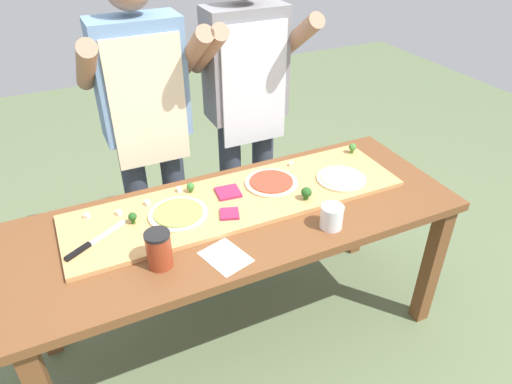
{
  "coord_description": "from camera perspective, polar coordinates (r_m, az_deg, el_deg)",
  "views": [
    {
      "loc": [
        -0.63,
        -1.48,
        1.91
      ],
      "look_at": [
        0.1,
        0.05,
        0.8
      ],
      "focal_mm": 32.74,
      "sensor_mm": 36.0,
      "label": 1
    }
  ],
  "objects": [
    {
      "name": "broccoli_floret_back_mid",
      "position": [
        2.43,
        11.7,
        5.35
      ],
      "size": [
        0.04,
        0.04,
        0.05
      ],
      "color": "#487A23",
      "rests_on": "cutting_board"
    },
    {
      "name": "pizza_whole_pesto_green",
      "position": [
        1.96,
        -9.48,
        -2.61
      ],
      "size": [
        0.25,
        0.25,
        0.02
      ],
      "color": "beige",
      "rests_on": "cutting_board"
    },
    {
      "name": "cook_right",
      "position": [
        2.45,
        -1.16,
        11.46
      ],
      "size": [
        0.54,
        0.39,
        1.67
      ],
      "color": "#333847",
      "rests_on": "ground"
    },
    {
      "name": "cheese_crumble_d",
      "position": [
        2.04,
        -19.98,
        -2.75
      ],
      "size": [
        0.03,
        0.03,
        0.02
      ],
      "primitive_type": "cube",
      "rotation": [
        0.0,
        0.0,
        0.83
      ],
      "color": "white",
      "rests_on": "cutting_board"
    },
    {
      "name": "cheese_crumble_b",
      "position": [
        2.11,
        -9.4,
        0.31
      ],
      "size": [
        0.02,
        0.02,
        0.02
      ],
      "primitive_type": "cube",
      "rotation": [
        0.0,
        0.0,
        0.25
      ],
      "color": "white",
      "rests_on": "cutting_board"
    },
    {
      "name": "cutting_board",
      "position": [
        2.05,
        -2.19,
        -0.98
      ],
      "size": [
        1.49,
        0.41,
        0.02
      ],
      "primitive_type": "cube",
      "color": "tan",
      "rests_on": "prep_table"
    },
    {
      "name": "sauce_jar",
      "position": [
        1.72,
        -11.77,
        -6.89
      ],
      "size": [
        0.09,
        0.09,
        0.15
      ],
      "color": "#99381E",
      "rests_on": "prep_table"
    },
    {
      "name": "flour_cup",
      "position": [
        1.91,
        9.22,
        -3.14
      ],
      "size": [
        0.09,
        0.09,
        0.1
      ],
      "color": "white",
      "rests_on": "prep_table"
    },
    {
      "name": "broccoli_floret_front_left",
      "position": [
        2.03,
        6.17,
        -0.08
      ],
      "size": [
        0.05,
        0.05,
        0.06
      ],
      "color": "#2C5915",
      "rests_on": "cutting_board"
    },
    {
      "name": "recipe_note",
      "position": [
        1.77,
        -3.73,
        -7.91
      ],
      "size": [
        0.18,
        0.21,
        0.0
      ],
      "primitive_type": "cube",
      "rotation": [
        0.0,
        0.0,
        0.29
      ],
      "color": "white",
      "rests_on": "prep_table"
    },
    {
      "name": "chefs_knife",
      "position": [
        1.89,
        -19.84,
        -6.07
      ],
      "size": [
        0.26,
        0.16,
        0.02
      ],
      "color": "#B7BABF",
      "rests_on": "cutting_board"
    },
    {
      "name": "broccoli_floret_back_right",
      "position": [
        1.94,
        -14.85,
        -2.98
      ],
      "size": [
        0.04,
        0.04,
        0.05
      ],
      "color": "#2C5915",
      "rests_on": "cutting_board"
    },
    {
      "name": "cheese_crumble_a",
      "position": [
        2.02,
        -16.44,
        -2.44
      ],
      "size": [
        0.03,
        0.03,
        0.02
      ],
      "primitive_type": "cube",
      "rotation": [
        0.0,
        0.0,
        0.59
      ],
      "color": "white",
      "rests_on": "cutting_board"
    },
    {
      "name": "broccoli_floret_center_right",
      "position": [
        2.09,
        -7.99,
        0.62
      ],
      "size": [
        0.04,
        0.04,
        0.05
      ],
      "color": "#3F7220",
      "rests_on": "cutting_board"
    },
    {
      "name": "cheese_crumble_c",
      "position": [
        2.05,
        -13.15,
        -1.29
      ],
      "size": [
        0.03,
        0.03,
        0.02
      ],
      "primitive_type": "cube",
      "rotation": [
        0.0,
        0.0,
        0.43
      ],
      "color": "white",
      "rests_on": "cutting_board"
    },
    {
      "name": "cheese_crumble_e",
      "position": [
        2.28,
        4.33,
        3.41
      ],
      "size": [
        0.03,
        0.03,
        0.02
      ],
      "primitive_type": "cube",
      "rotation": [
        0.0,
        0.0,
        1.0
      ],
      "color": "silver",
      "rests_on": "cutting_board"
    },
    {
      "name": "cook_left",
      "position": [
        2.31,
        -13.31,
        9.08
      ],
      "size": [
        0.54,
        0.39,
        1.67
      ],
      "color": "#333847",
      "rests_on": "ground"
    },
    {
      "name": "pizza_slice_near_right",
      "position": [
        1.94,
        -3.26,
        -2.66
      ],
      "size": [
        0.1,
        0.1,
        0.01
      ],
      "primitive_type": "cube",
      "rotation": [
        0.0,
        0.0,
        -0.33
      ],
      "color": "#9E234C",
      "rests_on": "cutting_board"
    },
    {
      "name": "pizza_whole_white_garlic",
      "position": [
        2.2,
        10.38,
        1.65
      ],
      "size": [
        0.23,
        0.23,
        0.02
      ],
      "color": "beige",
      "rests_on": "cutting_board"
    },
    {
      "name": "pizza_slice_near_left",
      "position": [
        2.07,
        -3.33,
        -0.01
      ],
      "size": [
        0.11,
        0.11,
        0.01
      ],
      "primitive_type": "cube",
      "rotation": [
        0.0,
        0.0,
        -0.1
      ],
      "color": "#9E234C",
      "rests_on": "cutting_board"
    },
    {
      "name": "ground_plane",
      "position": [
        2.5,
        -1.58,
        -16.64
      ],
      "size": [
        8.0,
        8.0,
        0.0
      ],
      "primitive_type": "plane",
      "color": "#60704C"
    },
    {
      "name": "prep_table",
      "position": [
        2.04,
        -1.86,
        -4.79
      ],
      "size": [
        1.88,
        0.72,
        0.75
      ],
      "color": "brown",
      "rests_on": "ground"
    },
    {
      "name": "pizza_whole_tomato_red",
      "position": [
        2.13,
        1.88,
        1.17
      ],
      "size": [
        0.24,
        0.24,
        0.02
      ],
      "color": "beige",
      "rests_on": "cutting_board"
    }
  ]
}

